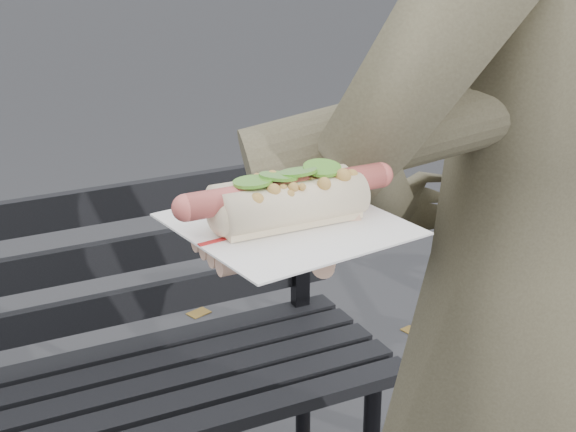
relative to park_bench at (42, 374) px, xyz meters
name	(u,v)px	position (x,y,z in m)	size (l,w,h in m)	color
park_bench	(42,374)	(0.00, 0.00, 0.00)	(1.50, 0.44, 0.88)	black
person	(528,324)	(0.49, -0.90, 0.43)	(0.70, 0.46, 1.91)	#484330
held_hotdog	(424,137)	(0.28, -0.94, 0.73)	(0.64, 0.32, 0.20)	#484330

